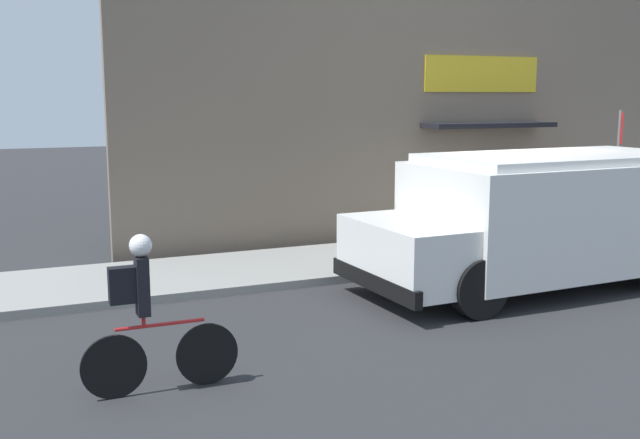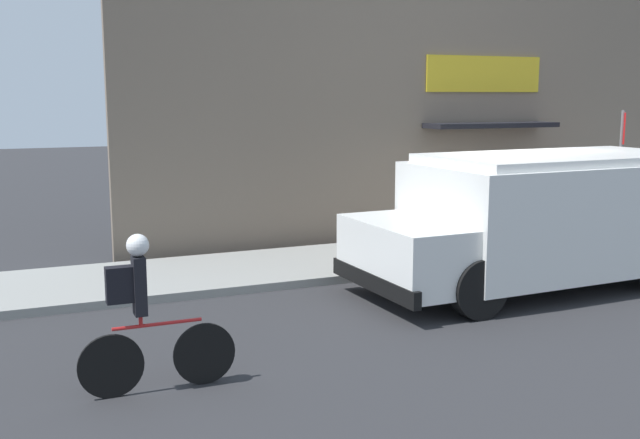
% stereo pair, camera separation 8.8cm
% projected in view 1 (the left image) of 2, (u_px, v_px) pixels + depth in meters
% --- Properties ---
extents(ground_plane, '(70.00, 70.00, 0.00)m').
position_uv_depth(ground_plane, '(501.00, 266.00, 13.12)').
color(ground_plane, '#2B2B2D').
extents(sidewalk, '(28.00, 2.46, 0.13)m').
position_uv_depth(sidewalk, '(461.00, 249.00, 14.22)').
color(sidewalk, gray).
rests_on(sidewalk, ground_plane).
extents(storefront, '(12.44, 0.88, 5.96)m').
position_uv_depth(storefront, '(420.00, 95.00, 15.24)').
color(storefront, '#756656').
rests_on(storefront, ground_plane).
extents(school_bus, '(5.75, 2.86, 2.07)m').
position_uv_depth(school_bus, '(544.00, 216.00, 11.64)').
color(school_bus, white).
rests_on(school_bus, ground_plane).
extents(cyclist, '(1.59, 0.22, 1.63)m').
position_uv_depth(cyclist, '(148.00, 315.00, 7.40)').
color(cyclist, black).
rests_on(cyclist, ground_plane).
extents(stop_sign_post, '(0.45, 0.45, 2.54)m').
position_uv_depth(stop_sign_post, '(619.00, 153.00, 14.86)').
color(stop_sign_post, slate).
rests_on(stop_sign_post, sidewalk).
extents(trash_bin, '(0.60, 0.60, 0.86)m').
position_uv_depth(trash_bin, '(525.00, 216.00, 14.99)').
color(trash_bin, '#2D5138').
rests_on(trash_bin, sidewalk).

